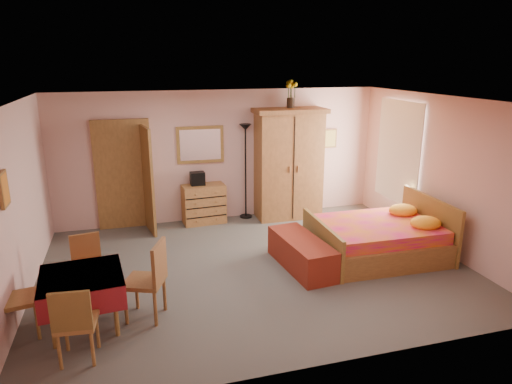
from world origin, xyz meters
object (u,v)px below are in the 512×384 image
object	(u,v)px
bed	(377,229)
dining_table	(84,301)
floor_lamp	(246,172)
sunflower_vase	(291,94)
chair_north	(88,268)
stereo	(197,178)
wardrobe	(289,164)
chair_west	(17,299)
bench	(301,253)
wall_mirror	(200,145)
chair_south	(77,322)
chair_east	(144,280)
chest_of_drawers	(204,204)

from	to	relation	value
bed	dining_table	xyz separation A→B (m)	(-4.51, -0.90, -0.13)
floor_lamp	sunflower_vase	size ratio (longest dim) A/B	3.59
sunflower_vase	chair_north	xyz separation A→B (m)	(-3.81, -2.53, -2.07)
stereo	sunflower_vase	world-z (taller)	sunflower_vase
stereo	wardrobe	distance (m)	1.86
chair_west	bench	bearing A→B (deg)	91.50
wall_mirror	chair_south	world-z (taller)	wall_mirror
wardrobe	bench	bearing A→B (deg)	-103.88
bed	sunflower_vase	bearing A→B (deg)	107.32
wardrobe	sunflower_vase	distance (m)	1.39
floor_lamp	chair_north	size ratio (longest dim) A/B	2.24
chair_north	chair_east	bearing A→B (deg)	124.22
sunflower_vase	bench	bearing A→B (deg)	-105.36
chair_south	chair_west	size ratio (longest dim) A/B	0.94
floor_lamp	bed	size ratio (longest dim) A/B	0.95
wall_mirror	chest_of_drawers	bearing A→B (deg)	-88.17
chest_of_drawers	floor_lamp	bearing A→B (deg)	2.03
dining_table	chair_north	bearing A→B (deg)	88.91
wardrobe	chair_north	world-z (taller)	wardrobe
sunflower_vase	bench	size ratio (longest dim) A/B	0.37
wardrobe	chair_north	size ratio (longest dim) A/B	2.58
chest_of_drawers	chair_north	world-z (taller)	chair_north
wardrobe	chair_west	distance (m)	5.54
dining_table	chair_west	bearing A→B (deg)	179.74
chest_of_drawers	sunflower_vase	distance (m)	2.77
stereo	chair_east	xyz separation A→B (m)	(-1.20, -3.31, -0.40)
wardrobe	dining_table	size ratio (longest dim) A/B	2.37
wall_mirror	stereo	xyz separation A→B (m)	(-0.10, -0.17, -0.64)
chair_west	chair_north	bearing A→B (deg)	125.32
wardrobe	chest_of_drawers	bearing A→B (deg)	177.75
bed	wardrobe	bearing A→B (deg)	109.27
dining_table	chair_east	size ratio (longest dim) A/B	0.93
chair_north	floor_lamp	bearing A→B (deg)	-147.49
chair_east	sunflower_vase	bearing A→B (deg)	-21.27
chest_of_drawers	chair_south	bearing A→B (deg)	-121.77
wall_mirror	chair_north	world-z (taller)	wall_mirror
stereo	wall_mirror	bearing A→B (deg)	57.91
chest_of_drawers	wall_mirror	xyz separation A→B (m)	(0.00, 0.21, 1.16)
chair_south	bed	bearing A→B (deg)	24.75
chair_south	stereo	bearing A→B (deg)	69.81
chest_of_drawers	chair_west	xyz separation A→B (m)	(-2.75, -3.28, 0.09)
chair_west	stereo	bearing A→B (deg)	131.08
stereo	chair_south	xyz separation A→B (m)	(-1.94, -3.97, -0.46)
stereo	floor_lamp	bearing A→B (deg)	3.04
chair_south	chair_north	size ratio (longest dim) A/B	1.04
stereo	chair_west	size ratio (longest dim) A/B	0.29
bed	bench	bearing A→B (deg)	-175.22
chest_of_drawers	stereo	world-z (taller)	stereo
wardrobe	chair_east	bearing A→B (deg)	-132.97
dining_table	chair_south	world-z (taller)	chair_south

